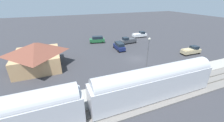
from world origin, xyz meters
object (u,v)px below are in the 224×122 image
at_px(passenger_train, 85,99).
at_px(pedestrian_on_platform, 137,78).
at_px(pedestrian_waiting_far, 181,68).
at_px(suv_navy, 119,46).
at_px(pickup_tan, 191,50).
at_px(pickup_white, 140,35).
at_px(station_building, 37,55).
at_px(pickup_charcoal, 128,40).
at_px(light_pole_near_platform, 148,52).
at_px(suv_green, 97,39).

bearing_deg(passenger_train, pedestrian_on_platform, -67.52).
bearing_deg(passenger_train, pedestrian_waiting_far, -78.38).
height_order(passenger_train, pedestrian_waiting_far, passenger_train).
bearing_deg(suv_navy, pickup_tan, -121.58).
xyz_separation_m(pickup_white, pickup_tan, (-20.13, -3.42, 0.00)).
bearing_deg(suv_navy, pedestrian_waiting_far, -163.16).
height_order(passenger_train, station_building, station_building).
bearing_deg(passenger_train, suv_navy, -33.72).
height_order(station_building, pickup_charcoal, station_building).
bearing_deg(station_building, pickup_charcoal, -72.54).
distance_m(pickup_charcoal, light_pole_near_platform, 20.67).
height_order(pedestrian_on_platform, pickup_tan, pickup_tan).
relative_size(pedestrian_on_platform, suv_green, 0.33).
xyz_separation_m(pickup_white, pickup_charcoal, (-5.32, 7.87, 0.00)).
relative_size(pickup_white, pickup_charcoal, 0.98).
distance_m(pedestrian_on_platform, pickup_white, 32.76).
xyz_separation_m(pickup_tan, pickup_charcoal, (14.81, 11.29, 0.00)).
distance_m(station_building, suv_navy, 21.26).
bearing_deg(suv_navy, passenger_train, 146.28).
height_order(pickup_tan, suv_green, suv_green).
bearing_deg(pedestrian_waiting_far, passenger_train, 101.62).
xyz_separation_m(pedestrian_waiting_far, pickup_white, (27.48, -7.80, -0.25)).
bearing_deg(pedestrian_waiting_far, pickup_tan, -56.75).
relative_size(pickup_white, light_pole_near_platform, 0.74).
distance_m(suv_navy, pickup_white, 16.47).
relative_size(pickup_tan, suv_green, 1.05).
bearing_deg(pedestrian_on_platform, passenger_train, 112.48).
xyz_separation_m(station_building, pickup_white, (13.53, -33.99, -1.85)).
bearing_deg(pickup_white, passenger_train, 138.92).
xyz_separation_m(pedestrian_waiting_far, pickup_tan, (7.35, -11.22, -0.25)).
height_order(station_building, pickup_white, station_building).
height_order(pedestrian_waiting_far, pickup_white, pickup_white).
distance_m(station_building, pickup_charcoal, 27.44).
relative_size(pedestrian_waiting_far, pickup_white, 0.31).
distance_m(pedestrian_waiting_far, suv_navy, 18.29).
relative_size(station_building, pickup_white, 2.01).
xyz_separation_m(pedestrian_waiting_far, suv_green, (26.63, 9.21, -0.13)).
xyz_separation_m(passenger_train, pedestrian_waiting_far, (4.05, -19.68, -1.58)).
relative_size(passenger_train, pickup_charcoal, 7.18).
xyz_separation_m(pedestrian_on_platform, suv_navy, (17.54, -4.68, -0.13)).
bearing_deg(suv_green, passenger_train, 161.15).
height_order(pedestrian_waiting_far, light_pole_near_platform, light_pole_near_platform).
xyz_separation_m(suv_navy, pickup_charcoal, (4.66, -5.23, -0.12)).
height_order(suv_green, light_pole_near_platform, light_pole_near_platform).
height_order(passenger_train, pickup_tan, passenger_train).
relative_size(station_building, light_pole_near_platform, 1.49).
height_order(pedestrian_on_platform, suv_navy, suv_navy).
distance_m(pedestrian_on_platform, light_pole_near_platform, 5.80).
distance_m(pedestrian_waiting_far, pickup_white, 28.57).
bearing_deg(pickup_charcoal, pedestrian_waiting_far, -179.82).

